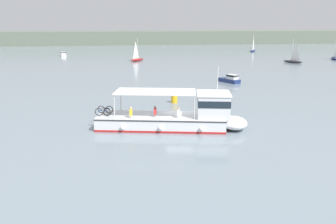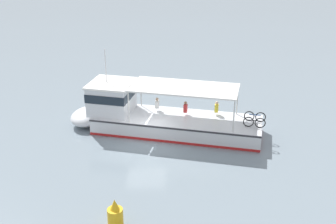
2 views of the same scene
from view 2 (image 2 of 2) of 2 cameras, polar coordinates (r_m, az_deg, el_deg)
ground_plane at (r=26.17m, az=-3.03°, el=-4.25°), size 400.00×400.00×0.00m
ferry_main at (r=27.42m, az=-2.07°, el=-0.55°), size 13.07×5.72×5.32m
channel_buoy at (r=19.17m, az=-7.19°, el=-13.80°), size 0.70×0.70×1.40m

